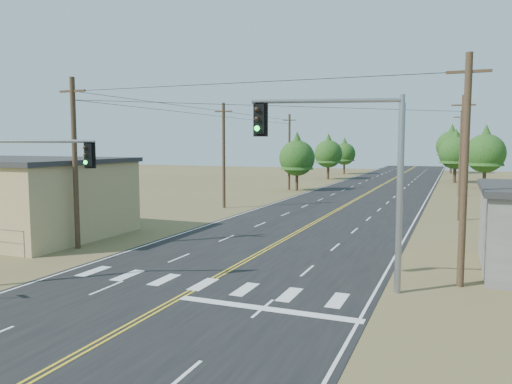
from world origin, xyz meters
The scene contains 16 objects.
ground centered at (0.00, 0.00, 0.00)m, with size 220.00×220.00×0.00m, color olive.
road centered at (0.00, 30.00, 0.01)m, with size 15.00×200.00×0.02m, color black.
utility_pole_left_near centered at (-10.50, 12.00, 5.12)m, with size 1.80×0.30×10.00m.
utility_pole_left_mid centered at (-10.50, 32.00, 5.12)m, with size 1.80×0.30×10.00m.
utility_pole_left_far centered at (-10.50, 52.00, 5.12)m, with size 1.80×0.30×10.00m.
utility_pole_right_near centered at (10.50, 12.00, 5.12)m, with size 1.80×0.30×10.00m.
utility_pole_right_mid centered at (10.50, 32.00, 5.12)m, with size 1.80×0.30×10.00m.
utility_pole_right_far centered at (10.50, 52.00, 5.12)m, with size 1.80×0.30×10.00m.
signal_mast_left centered at (-7.53, 4.62, 4.38)m, with size 4.95×2.31×6.47m.
signal_mast_right centered at (6.36, 9.56, 5.49)m, with size 6.08×1.88×8.17m.
tree_left_near centered at (-9.20, 51.28, 4.73)m, with size 4.64×4.64×7.73m.
tree_left_mid centered at (-10.38, 73.10, 4.83)m, with size 4.74×4.74×7.89m.
tree_left_far centered at (-10.82, 88.24, 4.49)m, with size 4.40×4.40×7.34m.
tree_right_near centered at (13.69, 63.41, 5.37)m, with size 5.26×5.26×8.77m.
tree_right_mid centered at (9.89, 73.01, 5.19)m, with size 5.09×5.09×8.48m.
tree_right_far centered at (9.00, 98.70, 6.21)m, with size 6.09×6.09×10.15m.
Camera 1 is at (10.19, -11.02, 6.23)m, focal length 35.00 mm.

